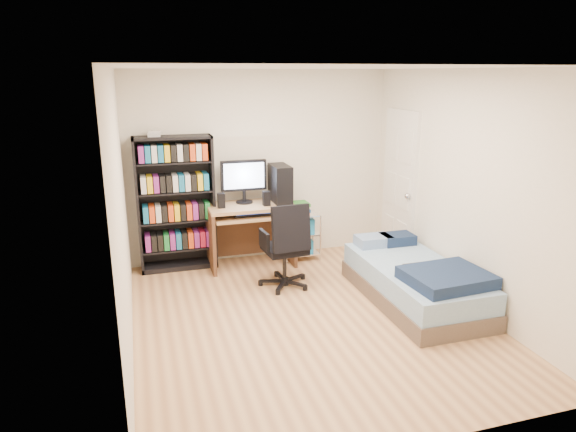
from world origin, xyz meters
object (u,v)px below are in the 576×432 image
object	(u,v)px
media_shelf	(176,202)
bed	(416,281)
computer_desk	(258,209)
office_chair	(286,260)

from	to	relation	value
media_shelf	bed	size ratio (longest dim) A/B	0.95
computer_desk	office_chair	bearing A→B (deg)	-82.10
office_chair	bed	world-z (taller)	office_chair
office_chair	bed	bearing A→B (deg)	-36.94
office_chair	bed	size ratio (longest dim) A/B	0.55
media_shelf	office_chair	bearing A→B (deg)	-40.69
bed	office_chair	bearing A→B (deg)	147.33
computer_desk	media_shelf	bearing A→B (deg)	173.74
computer_desk	office_chair	distance (m)	0.98
computer_desk	bed	world-z (taller)	computer_desk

